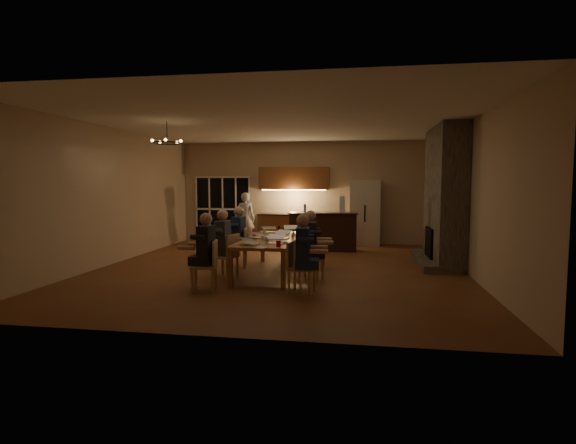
{
  "coord_description": "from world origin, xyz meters",
  "views": [
    {
      "loc": [
        1.77,
        -9.72,
        1.91
      ],
      "look_at": [
        0.15,
        0.3,
        1.02
      ],
      "focal_mm": 28.0,
      "sensor_mm": 36.0,
      "label": 1
    }
  ],
  "objects_px": {
    "mug_front": "(263,238)",
    "plate_far": "(297,234)",
    "redcup_near": "(279,244)",
    "bar_bottle": "(305,208)",
    "refrigerator": "(365,213)",
    "chair_left_far": "(237,248)",
    "standing_person": "(245,218)",
    "laptop_f": "(291,228)",
    "person_right_mid": "(310,245)",
    "person_left_near": "(206,251)",
    "laptop_e": "(269,228)",
    "person_right_near": "(303,254)",
    "plate_left": "(249,243)",
    "laptop_c": "(257,233)",
    "laptop_d": "(280,233)",
    "chair_right_far": "(315,249)",
    "laptop_b": "(275,238)",
    "plate_near": "(284,242)",
    "mug_back": "(265,232)",
    "dining_table": "(271,256)",
    "chair_right_near": "(302,268)",
    "chair_left_mid": "(225,256)",
    "bar_island": "(323,232)",
    "can_cola": "(279,228)",
    "can_silver": "(267,240)",
    "chair_right_mid": "(311,258)",
    "chandelier": "(167,143)",
    "person_left_mid": "(223,243)",
    "person_left_far": "(239,237)",
    "chair_left_near": "(204,266)",
    "laptop_a": "(250,238)",
    "mug_mid": "(281,233)",
    "can_right": "(293,234)",
    "redcup_mid": "(254,233)"
  },
  "relations": [
    {
      "from": "person_left_mid",
      "to": "chair_right_mid",
      "type": "bearing_deg",
      "value": 91.22
    },
    {
      "from": "chair_right_far",
      "to": "mug_mid",
      "type": "distance_m",
      "value": 0.83
    },
    {
      "from": "person_left_near",
      "to": "chandelier",
      "type": "distance_m",
      "value": 2.86
    },
    {
      "from": "person_right_mid",
      "to": "laptop_c",
      "type": "xyz_separation_m",
      "value": [
        -1.18,
        0.49,
        0.17
      ]
    },
    {
      "from": "bar_island",
      "to": "can_silver",
      "type": "distance_m",
      "value": 4.19
    },
    {
      "from": "person_left_near",
      "to": "person_left_far",
      "type": "distance_m",
      "value": 2.19
    },
    {
      "from": "bar_bottle",
      "to": "mug_back",
      "type": "bearing_deg",
      "value": -103.29
    },
    {
      "from": "chair_left_near",
      "to": "laptop_a",
      "type": "distance_m",
      "value": 1.04
    },
    {
      "from": "laptop_e",
      "to": "plate_near",
      "type": "distance_m",
      "value": 1.79
    },
    {
      "from": "person_left_mid",
      "to": "laptop_f",
      "type": "bearing_deg",
      "value": 144.4
    },
    {
      "from": "chair_right_mid",
      "to": "chandelier",
      "type": "height_order",
      "value": "chandelier"
    },
    {
      "from": "bar_bottle",
      "to": "laptop_f",
      "type": "bearing_deg",
      "value": -90.99
    },
    {
      "from": "mug_mid",
      "to": "redcup_mid",
      "type": "distance_m",
      "value": 0.6
    },
    {
      "from": "laptop_c",
      "to": "mug_front",
      "type": "xyz_separation_m",
      "value": [
        0.21,
        -0.35,
        -0.06
      ]
    },
    {
      "from": "mug_front",
      "to": "plate_far",
      "type": "relative_size",
      "value": 0.45
    },
    {
      "from": "chair_right_far",
      "to": "person_right_mid",
      "type": "bearing_deg",
      "value": -174.83
    },
    {
      "from": "person_right_mid",
      "to": "plate_near",
      "type": "relative_size",
      "value": 5.05
    },
    {
      "from": "mug_front",
      "to": "can_right",
      "type": "height_order",
      "value": "can_right"
    },
    {
      "from": "standing_person",
      "to": "redcup_mid",
      "type": "distance_m",
      "value": 4.1
    },
    {
      "from": "person_left_mid",
      "to": "chandelier",
      "type": "bearing_deg",
      "value": -105.95
    },
    {
      "from": "redcup_near",
      "to": "bar_bottle",
      "type": "xyz_separation_m",
      "value": [
        -0.08,
        4.55,
        0.39
      ]
    },
    {
      "from": "dining_table",
      "to": "mug_back",
      "type": "bearing_deg",
      "value": 112.43
    },
    {
      "from": "plate_left",
      "to": "laptop_c",
      "type": "bearing_deg",
      "value": 92.09
    },
    {
      "from": "dining_table",
      "to": "bar_bottle",
      "type": "distance_m",
      "value": 3.44
    },
    {
      "from": "refrigerator",
      "to": "person_left_mid",
      "type": "xyz_separation_m",
      "value": [
        -2.87,
        -5.2,
        -0.31
      ]
    },
    {
      "from": "can_cola",
      "to": "plate_near",
      "type": "bearing_deg",
      "value": -76.75
    },
    {
      "from": "person_left_near",
      "to": "laptop_e",
      "type": "distance_m",
      "value": 2.74
    },
    {
      "from": "mug_back",
      "to": "can_right",
      "type": "bearing_deg",
      "value": -33.04
    },
    {
      "from": "can_silver",
      "to": "dining_table",
      "type": "bearing_deg",
      "value": 94.69
    },
    {
      "from": "can_cola",
      "to": "can_silver",
      "type": "bearing_deg",
      "value": -85.68
    },
    {
      "from": "chair_left_near",
      "to": "chair_right_near",
      "type": "height_order",
      "value": "same"
    },
    {
      "from": "chair_left_far",
      "to": "plate_left",
      "type": "distance_m",
      "value": 1.56
    },
    {
      "from": "laptop_c",
      "to": "can_right",
      "type": "height_order",
      "value": "laptop_c"
    },
    {
      "from": "dining_table",
      "to": "chair_right_near",
      "type": "bearing_deg",
      "value": -61.27
    },
    {
      "from": "person_left_near",
      "to": "plate_left",
      "type": "xyz_separation_m",
      "value": [
        0.61,
        0.71,
        0.07
      ]
    },
    {
      "from": "standing_person",
      "to": "plate_far",
      "type": "bearing_deg",
      "value": 123.86
    },
    {
      "from": "chair_right_far",
      "to": "standing_person",
      "type": "relative_size",
      "value": 0.55
    },
    {
      "from": "laptop_d",
      "to": "laptop_f",
      "type": "distance_m",
      "value": 1.08
    },
    {
      "from": "person_right_mid",
      "to": "chair_left_mid",
      "type": "bearing_deg",
      "value": 83.37
    },
    {
      "from": "person_left_mid",
      "to": "person_left_far",
      "type": "height_order",
      "value": "same"
    },
    {
      "from": "laptop_b",
      "to": "plate_near",
      "type": "relative_size",
      "value": 1.17
    },
    {
      "from": "chair_right_far",
      "to": "bar_bottle",
      "type": "bearing_deg",
      "value": 15.31
    },
    {
      "from": "chair_right_mid",
      "to": "plate_far",
      "type": "distance_m",
      "value": 1.42
    },
    {
      "from": "laptop_a",
      "to": "laptop_c",
      "type": "xyz_separation_m",
      "value": [
        -0.08,
        0.97,
        0.0
      ]
    },
    {
      "from": "laptop_e",
      "to": "mug_front",
      "type": "height_order",
      "value": "laptop_e"
    },
    {
      "from": "laptop_f",
      "to": "person_right_mid",
      "type": "bearing_deg",
      "value": -83.22
    },
    {
      "from": "person_right_near",
      "to": "plate_left",
      "type": "height_order",
      "value": "person_right_near"
    },
    {
      "from": "refrigerator",
      "to": "chair_left_far",
      "type": "bearing_deg",
      "value": -124.52
    },
    {
      "from": "chair_left_mid",
      "to": "bar_island",
      "type": "bearing_deg",
      "value": 174.46
    },
    {
      "from": "person_left_far",
      "to": "laptop_f",
      "type": "distance_m",
      "value": 1.23
    }
  ]
}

